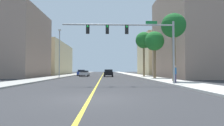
{
  "coord_description": "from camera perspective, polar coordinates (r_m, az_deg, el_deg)",
  "views": [
    {
      "loc": [
        0.8,
        -9.94,
        1.44
      ],
      "look_at": [
        1.79,
        20.19,
        2.48
      ],
      "focal_mm": 31.65,
      "sensor_mm": 36.0,
      "label": 1
    }
  ],
  "objects": [
    {
      "name": "lane_marking_center",
      "position": [
        51.97,
        -2.77,
        -3.57
      ],
      "size": [
        0.16,
        144.0,
        0.01
      ],
      "primitive_type": "cube",
      "color": "yellow",
      "rests_on": "ground"
    },
    {
      "name": "ground",
      "position": [
        51.97,
        -2.77,
        -3.57
      ],
      "size": [
        192.0,
        192.0,
        0.0
      ],
      "primitive_type": "plane",
      "color": "#2D2D30"
    },
    {
      "name": "street_lamp",
      "position": [
        36.37,
        -14.95,
        3.43
      ],
      "size": [
        0.56,
        0.28,
        8.51
      ],
      "color": "gray",
      "rests_on": "sidewalk_left"
    },
    {
      "name": "building_left_far",
      "position": [
        65.73,
        -18.63,
        1.1
      ],
      "size": [
        12.49,
        26.23,
        9.73
      ],
      "primitive_type": "cube",
      "color": "beige",
      "rests_on": "ground"
    },
    {
      "name": "car_blue",
      "position": [
        49.8,
        -8.8,
        -2.74
      ],
      "size": [
        1.93,
        3.97,
        1.46
      ],
      "rotation": [
        0.0,
        0.0,
        3.16
      ],
      "color": "#1E389E",
      "rests_on": "ground"
    },
    {
      "name": "car_black",
      "position": [
        41.86,
        -1.02,
        -2.89
      ],
      "size": [
        1.95,
        4.37,
        1.51
      ],
      "rotation": [
        0.0,
        0.0,
        -0.01
      ],
      "color": "black",
      "rests_on": "ground"
    },
    {
      "name": "building_right_far",
      "position": [
        62.41,
        15.42,
        2.18
      ],
      "size": [
        14.91,
        18.2,
        11.8
      ],
      "primitive_type": "cube",
      "color": "beige",
      "rests_on": "ground"
    },
    {
      "name": "palm_near",
      "position": [
        24.16,
        17.35,
        9.94
      ],
      "size": [
        2.81,
        2.81,
        7.81
      ],
      "color": "brown",
      "rests_on": "sidewalk_right"
    },
    {
      "name": "building_right_near",
      "position": [
        41.98,
        25.65,
        7.73
      ],
      "size": [
        16.25,
        19.16,
        16.77
      ],
      "primitive_type": "cube",
      "color": "gray",
      "rests_on": "ground"
    },
    {
      "name": "palm_far",
      "position": [
        41.13,
        9.15,
        6.4
      ],
      "size": [
        3.35,
        3.35,
        9.04
      ],
      "color": "brown",
      "rests_on": "sidewalk_right"
    },
    {
      "name": "palm_mid",
      "position": [
        32.4,
        12.15,
        6.04
      ],
      "size": [
        3.08,
        3.08,
        7.43
      ],
      "color": "brown",
      "rests_on": "sidewalk_right"
    },
    {
      "name": "sidewalk_left",
      "position": [
        52.8,
        -12.14,
        -3.42
      ],
      "size": [
        3.34,
        168.0,
        0.15
      ],
      "primitive_type": "cube",
      "color": "#9E9B93",
      "rests_on": "ground"
    },
    {
      "name": "sidewalk_right",
      "position": [
        52.54,
        6.64,
        -3.46
      ],
      "size": [
        3.34,
        168.0,
        0.15
      ],
      "primitive_type": "cube",
      "color": "beige",
      "rests_on": "ground"
    },
    {
      "name": "car_gray",
      "position": [
        55.48,
        -0.85,
        -2.73
      ],
      "size": [
        2.05,
        4.32,
        1.39
      ],
      "rotation": [
        0.0,
        0.0,
        -0.02
      ],
      "color": "slate",
      "rests_on": "ground"
    },
    {
      "name": "car_silver",
      "position": [
        43.65,
        -7.93,
        -2.95
      ],
      "size": [
        1.91,
        4.12,
        1.29
      ],
      "rotation": [
        0.0,
        0.0,
        -0.02
      ],
      "color": "#BCBCC1",
      "rests_on": "ground"
    },
    {
      "name": "pedestrian",
      "position": [
        20.68,
        17.64,
        -3.05
      ],
      "size": [
        0.38,
        0.38,
        1.74
      ],
      "rotation": [
        0.0,
        0.0,
        1.03
      ],
      "color": "#3F3859",
      "rests_on": "sidewalk_right"
    },
    {
      "name": "traffic_signal_mast",
      "position": [
        19.09,
        6.66,
        7.81
      ],
      "size": [
        10.68,
        0.36,
        5.97
      ],
      "color": "gray",
      "rests_on": "sidewalk_right"
    },
    {
      "name": "building_left_near",
      "position": [
        43.67,
        -27.6,
        4.94
      ],
      "size": [
        12.38,
        14.8,
        13.07
      ],
      "primitive_type": "cube",
      "color": "gray",
      "rests_on": "ground"
    }
  ]
}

